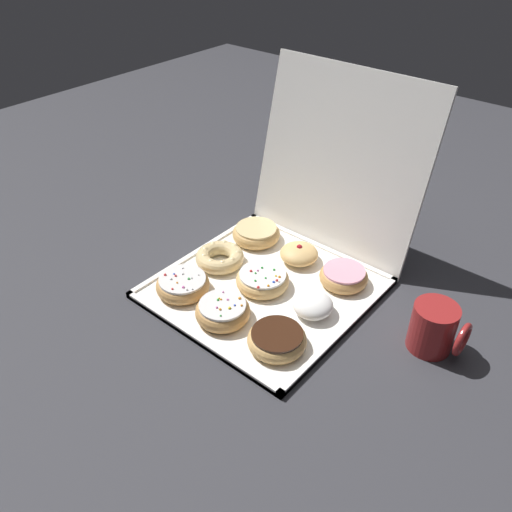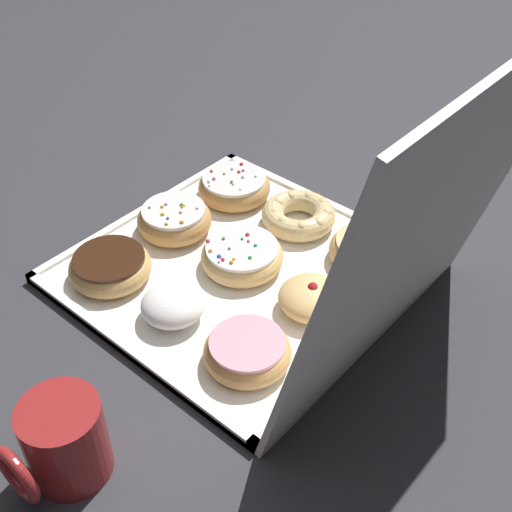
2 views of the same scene
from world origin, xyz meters
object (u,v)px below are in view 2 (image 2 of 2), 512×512
Objects in this scene: chocolate_frosted_donut_2 at (110,266)px; sprinkle_donut_4 at (242,255)px; donut_box at (240,270)px; powdered_filled_donut_5 at (174,305)px; pink_frosted_donut_8 at (247,351)px; sprinkle_donut_0 at (234,186)px; coffee_mug at (62,441)px; sprinkle_donut_1 at (175,219)px; cruller_donut_3 at (300,216)px; glazed_ring_donut_6 at (370,250)px; jelly_filled_donut_7 at (313,297)px.

sprinkle_donut_4 is at bearing 138.47° from chocolate_frosted_donut_2.
donut_box is at bearing 11.46° from sprinkle_donut_4.
pink_frosted_donut_8 is at bearing 92.13° from powdered_filled_donut_5.
donut_box is at bearing 44.96° from sprinkle_donut_0.
donut_box is at bearing -134.96° from pink_frosted_donut_8.
coffee_mug is (0.35, 0.08, 0.05)m from donut_box.
sprinkle_donut_1 is 0.19m from cruller_donut_3.
chocolate_frosted_donut_2 is at bearing -88.41° from powdered_filled_donut_5.
donut_box is 0.13m from sprinkle_donut_1.
cruller_donut_3 is 0.96× the size of glazed_ring_donut_6.
sprinkle_donut_0 reaches higher than glazed_ring_donut_6.
powdered_filled_donut_5 is at bearing 26.67° from sprinkle_donut_0.
sprinkle_donut_1 is at bearing -45.49° from cruller_donut_3.
chocolate_frosted_donut_2 is at bearing -41.53° from sprinkle_donut_4.
donut_box is at bearing 137.19° from chocolate_frosted_donut_2.
sprinkle_donut_4 is 0.18m from glazed_ring_donut_6.
donut_box is 4.76× the size of jelly_filled_donut_7.
pink_frosted_donut_8 is at bearing 91.85° from chocolate_frosted_donut_2.
cruller_donut_3 is at bearing 93.84° from sprinkle_donut_0.
glazed_ring_donut_6 is 0.49m from coffee_mug.
powdered_filled_donut_5 reaches higher than sprinkle_donut_0.
cruller_donut_3 is at bearing 179.86° from powdered_filled_donut_5.
donut_box is 4.03× the size of coffee_mug.
jelly_filled_donut_7 is at bearing 178.66° from pink_frosted_donut_8.
sprinkle_donut_4 is 1.11× the size of coffee_mug.
sprinkle_donut_1 is 1.00× the size of cruller_donut_3.
sprinkle_donut_4 is 0.37m from coffee_mug.
chocolate_frosted_donut_2 is 0.18m from sprinkle_donut_4.
sprinkle_donut_4 reaches higher than glazed_ring_donut_6.
coffee_mug reaches higher than jelly_filled_donut_7.
jelly_filled_donut_7 is at bearing 43.28° from cruller_donut_3.
cruller_donut_3 is 1.26× the size of jelly_filled_donut_7.
sprinkle_donut_4 is 0.99× the size of glazed_ring_donut_6.
chocolate_frosted_donut_2 and glazed_ring_donut_6 have the same top height.
cruller_donut_3 is at bearing 178.62° from donut_box.
sprinkle_donut_0 is 0.12m from sprinkle_donut_1.
pink_frosted_donut_8 is (0.13, 0.13, 0.00)m from sprinkle_donut_4.
sprinkle_donut_4 is at bearing 45.88° from sprinkle_donut_0.
sprinkle_donut_4 reaches higher than cruller_donut_3.
coffee_mug is (0.22, 0.20, 0.02)m from chocolate_frosted_donut_2.
jelly_filled_donut_7 is at bearing 90.86° from donut_box.
powdered_filled_donut_5 is at bearing -43.68° from jelly_filled_donut_7.
pink_frosted_donut_8 is at bearing -1.34° from jelly_filled_donut_7.
donut_box is 0.18m from chocolate_frosted_donut_2.
powdered_filled_donut_5 is at bearing 91.59° from chocolate_frosted_donut_2.
powdered_filled_donut_5 reaches higher than glazed_ring_donut_6.
pink_frosted_donut_8 is (0.12, 0.12, 0.02)m from donut_box.
coffee_mug reaches higher than cruller_donut_3.
coffee_mug reaches higher than sprinkle_donut_0.
sprinkle_donut_1 is 1.34× the size of powdered_filled_donut_5.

